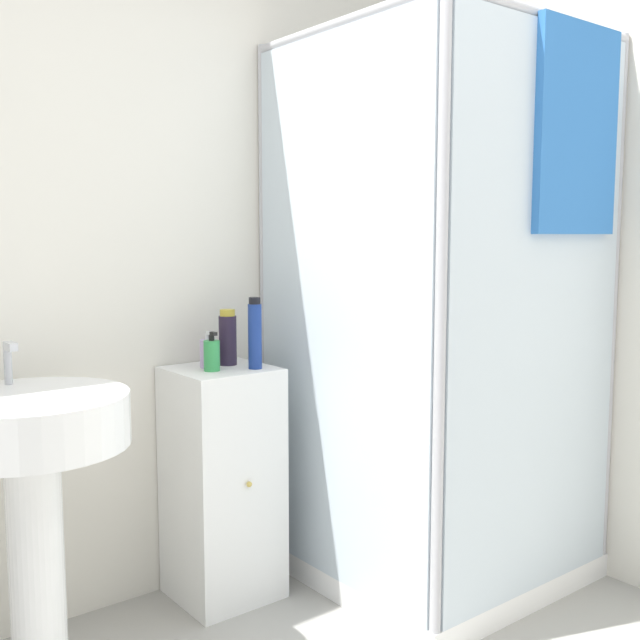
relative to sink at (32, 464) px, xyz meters
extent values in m
cube|color=silver|center=(0.32, 0.39, 0.57)|extent=(6.40, 0.06, 2.50)
cube|color=white|center=(1.50, -0.13, -0.64)|extent=(0.98, 0.98, 0.09)
cylinder|color=#B2B2B7|center=(1.97, 0.34, 0.34)|extent=(0.04, 0.04, 2.05)
cylinder|color=#B2B2B7|center=(1.03, 0.34, 0.34)|extent=(0.04, 0.04, 2.05)
cylinder|color=#B2B2B7|center=(1.97, -0.60, 0.34)|extent=(0.04, 0.04, 2.05)
cylinder|color=#B2B2B7|center=(1.03, -0.60, 0.34)|extent=(0.04, 0.04, 2.05)
cylinder|color=#B2B2B7|center=(1.50, -0.60, 1.35)|extent=(0.94, 0.04, 0.04)
cylinder|color=#B2B2B7|center=(1.50, 0.34, 1.35)|extent=(0.94, 0.04, 0.04)
cylinder|color=#B2B2B7|center=(1.03, -0.13, 1.35)|extent=(0.04, 0.94, 0.04)
cylinder|color=#B2B2B7|center=(1.97, -0.13, 1.35)|extent=(0.04, 0.94, 0.04)
cube|color=silver|center=(1.50, -0.61, 0.37)|extent=(0.91, 0.01, 1.93)
cube|color=silver|center=(1.02, -0.13, 0.37)|extent=(0.01, 0.91, 1.93)
cylinder|color=#B7BABF|center=(1.74, 0.28, 0.18)|extent=(0.02, 0.02, 1.54)
cylinder|color=#B7BABF|center=(1.74, 0.23, 0.97)|extent=(0.07, 0.07, 0.04)
cube|color=#2D6BB7|center=(1.65, -0.63, 1.00)|extent=(0.44, 0.03, 0.70)
cube|color=white|center=(0.73, 0.18, -0.26)|extent=(0.35, 0.34, 0.85)
sphere|color=gold|center=(0.73, 0.00, -0.21)|extent=(0.02, 0.02, 0.02)
cylinder|color=white|center=(0.00, 0.00, -0.32)|extent=(0.16, 0.16, 0.73)
cylinder|color=white|center=(0.00, 0.00, 0.12)|extent=(0.55, 0.55, 0.15)
cylinder|color=#B7BABF|center=(0.00, 0.19, 0.26)|extent=(0.02, 0.02, 0.13)
cube|color=#B7BABF|center=(0.00, 0.16, 0.32)|extent=(0.02, 0.07, 0.02)
cylinder|color=green|center=(0.67, 0.15, 0.22)|extent=(0.06, 0.06, 0.11)
cylinder|color=black|center=(0.67, 0.15, 0.29)|extent=(0.02, 0.02, 0.02)
cube|color=black|center=(0.67, 0.14, 0.30)|extent=(0.01, 0.03, 0.01)
cylinder|color=#281E33|center=(0.78, 0.22, 0.26)|extent=(0.07, 0.07, 0.18)
cylinder|color=gold|center=(0.78, 0.22, 0.36)|extent=(0.06, 0.06, 0.02)
cylinder|color=navy|center=(0.82, 0.09, 0.29)|extent=(0.05, 0.05, 0.23)
cylinder|color=black|center=(0.82, 0.09, 0.41)|extent=(0.04, 0.04, 0.02)
cylinder|color=#B299C6|center=(0.70, 0.22, 0.22)|extent=(0.06, 0.06, 0.10)
cylinder|color=silver|center=(0.70, 0.22, 0.28)|extent=(0.02, 0.02, 0.02)
cube|color=silver|center=(0.70, 0.21, 0.30)|extent=(0.01, 0.03, 0.01)
camera|label=1|loc=(-0.63, -2.12, 0.65)|focal=42.00mm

